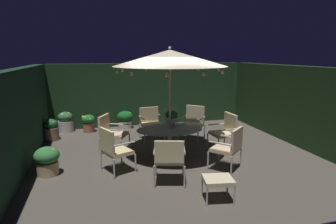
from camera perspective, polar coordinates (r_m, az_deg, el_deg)
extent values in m
cube|color=#4C453D|center=(7.42, 1.45, -8.57)|extent=(7.56, 7.10, 0.02)
cube|color=#1C351C|center=(10.36, -3.87, 3.68)|extent=(7.56, 0.30, 2.24)
cube|color=#16311F|center=(7.02, -28.23, -1.54)|extent=(0.30, 7.10, 2.24)
cube|color=#1D3618|center=(8.84, 24.68, 1.25)|extent=(0.30, 7.10, 2.24)
cylinder|color=#B8B0AC|center=(7.27, 0.36, -8.80)|extent=(0.65, 0.65, 0.03)
cylinder|color=#B8B0AC|center=(7.16, 0.36, -6.31)|extent=(0.09, 0.09, 0.69)
ellipsoid|color=#99AAA9|center=(7.05, 0.36, -3.52)|extent=(1.68, 1.25, 0.03)
cylinder|color=#BCB6AC|center=(6.94, 0.37, 0.45)|extent=(0.06, 0.06, 2.41)
cone|color=beige|center=(6.81, 0.38, 10.95)|extent=(2.75, 2.75, 0.39)
sphere|color=#BCB6AC|center=(6.81, 0.39, 12.91)|extent=(0.07, 0.07, 0.07)
sphere|color=#F9DB8C|center=(7.25, 10.27, 8.33)|extent=(0.08, 0.08, 0.08)
sphere|color=#F9DB8C|center=(7.86, 6.24, 8.69)|extent=(0.08, 0.08, 0.08)
sphere|color=#F9DB8C|center=(8.09, 0.73, 8.84)|extent=(0.08, 0.08, 0.08)
sphere|color=#F9DB8C|center=(7.93, -4.53, 8.75)|extent=(0.08, 0.08, 0.08)
sphere|color=#F9DB8C|center=(7.31, -9.27, 8.39)|extent=(0.08, 0.08, 0.08)
sphere|color=#F9DB8C|center=(6.57, -10.44, 8.00)|extent=(0.08, 0.08, 0.08)
sphere|color=#F9DB8C|center=(5.88, -7.52, 7.69)|extent=(0.08, 0.08, 0.08)
sphere|color=#F9DB8C|center=(5.55, -0.31, 7.55)|extent=(0.08, 0.08, 0.08)
sphere|color=#F9DB8C|center=(5.80, 7.37, 7.63)|extent=(0.08, 0.08, 0.08)
sphere|color=#F9DB8C|center=(6.45, 11.04, 7.91)|extent=(0.08, 0.08, 0.08)
cylinder|color=beige|center=(7.22, 0.70, -2.49)|extent=(0.15, 0.15, 0.13)
cylinder|color=beige|center=(7.19, 0.71, -1.55)|extent=(0.32, 0.32, 0.11)
ellipsoid|color=#1E5A2D|center=(7.16, 0.71, -0.54)|extent=(0.33, 0.33, 0.20)
sphere|color=#E54565|center=(7.15, 0.71, 0.03)|extent=(0.11, 0.11, 0.11)
cylinder|color=#B2B4A9|center=(8.38, -0.71, -4.53)|extent=(0.04, 0.04, 0.44)
cylinder|color=#B2B4A9|center=(8.19, -4.79, -4.95)|extent=(0.04, 0.04, 0.44)
cylinder|color=#B2B4A9|center=(8.88, -1.96, -3.59)|extent=(0.04, 0.04, 0.44)
cylinder|color=#B2B4A9|center=(8.71, -5.83, -3.96)|extent=(0.04, 0.04, 0.44)
cube|color=#D6BB8B|center=(8.47, -3.34, -2.59)|extent=(0.66, 0.60, 0.07)
cube|color=#D6BB8B|center=(8.66, -3.90, -0.50)|extent=(0.59, 0.12, 0.46)
cylinder|color=#B2B4A9|center=(8.51, -1.37, -0.86)|extent=(0.09, 0.53, 0.04)
cylinder|color=#B2B4A9|center=(8.33, -5.39, -1.19)|extent=(0.09, 0.53, 0.04)
cylinder|color=#B6B0A9|center=(7.79, -7.84, -5.92)|extent=(0.04, 0.04, 0.44)
cylinder|color=#B6B0A9|center=(7.24, -9.49, -7.35)|extent=(0.04, 0.04, 0.44)
cylinder|color=#B6B0A9|center=(8.00, -11.90, -5.58)|extent=(0.04, 0.04, 0.44)
cylinder|color=#B6B0A9|center=(7.47, -13.80, -6.93)|extent=(0.04, 0.04, 0.44)
cube|color=beige|center=(7.54, -10.83, -4.60)|extent=(0.79, 0.80, 0.07)
cube|color=beige|center=(7.59, -12.91, -2.43)|extent=(0.32, 0.55, 0.48)
cylinder|color=#B6B0A9|center=(7.77, -10.02, -2.45)|extent=(0.53, 0.29, 0.04)
cylinder|color=#B6B0A9|center=(7.21, -11.83, -3.61)|extent=(0.53, 0.29, 0.04)
cylinder|color=#B5AFAC|center=(6.79, -9.44, -8.73)|extent=(0.04, 0.04, 0.42)
cylinder|color=#B5AFAC|center=(6.29, -6.62, -10.31)|extent=(0.04, 0.04, 0.42)
cylinder|color=#B5AFAC|center=(6.56, -13.48, -9.62)|extent=(0.04, 0.04, 0.42)
cylinder|color=#B5AFAC|center=(6.05, -10.90, -11.37)|extent=(0.04, 0.04, 0.42)
cube|color=beige|center=(6.33, -10.21, -7.93)|extent=(0.71, 0.76, 0.07)
cube|color=beige|center=(6.13, -12.36, -5.80)|extent=(0.29, 0.56, 0.51)
cylinder|color=#B5AFAC|center=(6.51, -11.60, -5.08)|extent=(0.48, 0.24, 0.04)
cylinder|color=#B5AFAC|center=(6.00, -8.86, -6.45)|extent=(0.48, 0.24, 0.04)
cylinder|color=#BBB0AC|center=(6.08, -2.53, -10.85)|extent=(0.04, 0.04, 0.46)
cylinder|color=#BBB0AC|center=(6.08, 3.13, -10.87)|extent=(0.04, 0.04, 0.46)
cylinder|color=#BBB0AC|center=(5.55, -2.86, -13.12)|extent=(0.04, 0.04, 0.46)
cylinder|color=#BBB0AC|center=(5.55, 3.38, -13.15)|extent=(0.04, 0.04, 0.46)
cube|color=beige|center=(5.70, 0.28, -9.52)|extent=(0.71, 0.70, 0.07)
cube|color=beige|center=(5.36, 0.27, -8.10)|extent=(0.56, 0.21, 0.43)
cylinder|color=#BBB0AC|center=(5.65, -2.73, -7.63)|extent=(0.18, 0.54, 0.04)
cylinder|color=#BBB0AC|center=(5.64, 3.30, -7.65)|extent=(0.18, 0.54, 0.04)
cylinder|color=#B4B1AB|center=(6.39, 8.13, -9.89)|extent=(0.04, 0.04, 0.44)
cylinder|color=#B4B1AB|center=(6.90, 10.30, -8.31)|extent=(0.04, 0.04, 0.44)
cylinder|color=#B4B1AB|center=(6.20, 12.76, -10.78)|extent=(0.04, 0.04, 0.44)
cylinder|color=#B4B1AB|center=(6.72, 14.61, -9.07)|extent=(0.04, 0.04, 0.44)
cube|color=#D5B88E|center=(6.46, 11.55, -7.38)|extent=(0.79, 0.79, 0.07)
cube|color=#D5B88E|center=(6.29, 13.85, -5.40)|extent=(0.47, 0.42, 0.47)
cylinder|color=#B4B1AB|center=(6.13, 10.56, -6.32)|extent=(0.37, 0.42, 0.04)
cylinder|color=#B4B1AB|center=(6.66, 12.60, -4.95)|extent=(0.37, 0.42, 0.04)
cylinder|color=#B3B1A8|center=(7.41, 10.20, -7.03)|extent=(0.04, 0.04, 0.41)
cylinder|color=#B3B1A8|center=(7.93, 8.06, -5.71)|extent=(0.04, 0.04, 0.41)
cylinder|color=#B3B1A8|center=(7.67, 13.71, -6.53)|extent=(0.04, 0.04, 0.41)
cylinder|color=#B3B1A8|center=(8.17, 11.41, -5.30)|extent=(0.04, 0.04, 0.41)
cube|color=beige|center=(7.72, 10.90, -4.42)|extent=(0.56, 0.63, 0.07)
cube|color=beige|center=(7.77, 12.62, -2.16)|extent=(0.10, 0.59, 0.51)
cylinder|color=#B3B1A8|center=(7.41, 12.13, -3.55)|extent=(0.51, 0.07, 0.04)
cylinder|color=#B3B1A8|center=(7.93, 9.87, -2.47)|extent=(0.51, 0.07, 0.04)
cylinder|color=#B3B3AD|center=(8.14, 6.10, -5.10)|extent=(0.04, 0.04, 0.44)
cylinder|color=#B3B3AD|center=(8.36, 2.16, -4.58)|extent=(0.04, 0.04, 0.44)
cylinder|color=#B3B3AD|center=(8.65, 7.44, -4.11)|extent=(0.04, 0.04, 0.44)
cylinder|color=#B3B3AD|center=(8.86, 3.70, -3.65)|extent=(0.04, 0.04, 0.44)
cube|color=beige|center=(8.43, 4.87, -2.68)|extent=(0.82, 0.81, 0.07)
cube|color=beige|center=(8.61, 5.59, -0.38)|extent=(0.47, 0.43, 0.52)
cylinder|color=#B3B3AD|center=(8.27, 6.87, -1.41)|extent=(0.39, 0.43, 0.04)
cylinder|color=#B3B3AD|center=(8.49, 2.99, -1.00)|extent=(0.39, 0.43, 0.04)
cylinder|color=#B3AFAA|center=(5.35, 6.95, -14.86)|extent=(0.03, 0.03, 0.35)
cylinder|color=#B3AFAA|center=(5.47, 12.01, -14.44)|extent=(0.03, 0.03, 0.35)
cylinder|color=#B3AFAA|center=(5.01, 7.95, -16.84)|extent=(0.03, 0.03, 0.35)
cylinder|color=#B3AFAA|center=(5.14, 13.37, -16.31)|extent=(0.03, 0.03, 0.35)
cube|color=beige|center=(5.14, 10.17, -13.48)|extent=(0.57, 0.50, 0.08)
cylinder|color=#816652|center=(9.23, -22.71, -4.09)|extent=(0.46, 0.46, 0.39)
ellipsoid|color=#1C5029|center=(9.16, -22.86, -2.23)|extent=(0.42, 0.42, 0.30)
sphere|color=silver|center=(9.17, -21.98, -1.95)|extent=(0.11, 0.11, 0.11)
sphere|color=silver|center=(9.31, -22.48, -1.65)|extent=(0.06, 0.06, 0.06)
sphere|color=silver|center=(9.29, -23.08, -1.70)|extent=(0.07, 0.07, 0.07)
sphere|color=silver|center=(9.12, -23.92, -1.76)|extent=(0.07, 0.07, 0.07)
sphere|color=silver|center=(9.07, -23.44, -1.96)|extent=(0.10, 0.10, 0.10)
sphere|color=beige|center=(9.02, -22.38, -1.94)|extent=(0.06, 0.06, 0.06)
cylinder|color=silver|center=(10.01, -20.07, -2.74)|extent=(0.49, 0.49, 0.38)
ellipsoid|color=#2C612E|center=(9.93, -20.20, -0.95)|extent=(0.48, 0.48, 0.33)
sphere|color=beige|center=(9.88, -19.62, -0.32)|extent=(0.09, 0.09, 0.09)
sphere|color=silver|center=(10.05, -20.49, -0.26)|extent=(0.08, 0.08, 0.08)
sphere|color=beige|center=(9.77, -20.74, -0.55)|extent=(0.09, 0.09, 0.09)
cylinder|color=#9E5C47|center=(9.75, -15.83, -3.02)|extent=(0.37, 0.37, 0.32)
ellipsoid|color=#1F6226|center=(9.69, -15.92, -1.43)|extent=(0.43, 0.43, 0.30)
sphere|color=#EFDB52|center=(9.69, -15.14, -1.08)|extent=(0.08, 0.08, 0.08)
sphere|color=#DCD554|center=(9.79, -15.39, -0.89)|extent=(0.10, 0.10, 0.10)
sphere|color=yellow|center=(9.80, -16.23, -1.04)|extent=(0.09, 0.09, 0.09)
sphere|color=#E5DA4D|center=(9.68, -16.91, -0.97)|extent=(0.08, 0.08, 0.08)
sphere|color=gold|center=(9.57, -16.54, -1.07)|extent=(0.08, 0.08, 0.08)
sphere|color=#E5D95B|center=(9.52, -15.63, -1.42)|extent=(0.08, 0.08, 0.08)
cylinder|color=beige|center=(10.48, 5.42, -1.70)|extent=(0.43, 0.43, 0.29)
ellipsoid|color=#164C2C|center=(10.42, 5.44, -0.31)|extent=(0.43, 0.43, 0.30)
sphere|color=silver|center=(10.43, 5.99, 0.27)|extent=(0.08, 0.08, 0.08)
sphere|color=silver|center=(10.58, 5.09, -0.04)|extent=(0.08, 0.08, 0.08)
sphere|color=silver|center=(10.39, 4.81, 0.17)|extent=(0.09, 0.09, 0.09)
sphere|color=silver|center=(10.32, 5.51, -0.11)|extent=(0.06, 0.06, 0.06)
cylinder|color=beige|center=(10.01, -8.71, -2.48)|extent=(0.48, 0.48, 0.27)
ellipsoid|color=#15511E|center=(9.94, -8.76, -0.89)|extent=(0.55, 0.55, 0.38)
sphere|color=#E8CD49|center=(9.90, -7.79, -0.29)|extent=(0.09, 0.09, 0.09)
sphere|color=yellow|center=(10.01, -9.39, -0.54)|extent=(0.10, 0.10, 0.10)
sphere|color=yellow|center=(9.81, -9.12, -0.43)|extent=(0.08, 0.08, 0.08)
cylinder|color=tan|center=(6.69, -23.26, -10.45)|extent=(0.45, 0.45, 0.29)
ellipsoid|color=#317136|center=(6.59, -23.46, -8.11)|extent=(0.52, 0.52, 0.37)
sphere|color=orange|center=(6.49, -22.27, -7.17)|extent=(0.07, 0.07, 0.07)
sphere|color=orange|center=(6.72, -22.46, -7.10)|extent=(0.08, 0.08, 0.08)
sphere|color=orange|center=(6.65, -24.36, -7.11)|extent=(0.07, 0.07, 0.07)
sphere|color=orange|center=(6.49, -25.07, -8.15)|extent=(0.07, 0.07, 0.07)
sphere|color=#DA7246|center=(6.45, -23.24, -8.43)|extent=(0.07, 0.07, 0.07)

